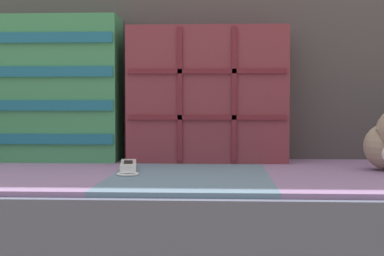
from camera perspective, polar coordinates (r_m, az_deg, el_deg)
name	(u,v)px	position (r m, az deg, el deg)	size (l,w,h in m)	color
sofa_backrest	(140,73)	(1.72, -5.08, 5.29)	(2.13, 0.14, 0.48)	#474242
throw_pillow_quilted	(208,95)	(1.56, 1.52, 3.25)	(0.42, 0.14, 0.36)	brown
throw_pillow_striped	(43,89)	(1.63, -14.29, 3.68)	(0.41, 0.14, 0.39)	#3D8956
game_remote_near	(128,167)	(1.37, -6.19, -3.74)	(0.07, 0.21, 0.02)	white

